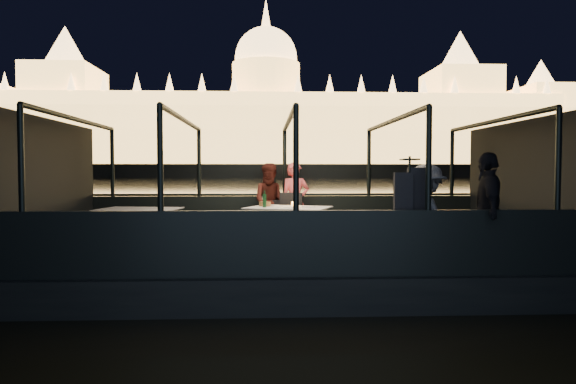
{
  "coord_description": "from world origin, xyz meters",
  "views": [
    {
      "loc": [
        -0.41,
        -8.85,
        1.93
      ],
      "look_at": [
        0.0,
        0.4,
        1.55
      ],
      "focal_mm": 32.0,
      "sensor_mm": 36.0,
      "label": 1
    }
  ],
  "objects_px": {
    "dining_table_central": "(289,228)",
    "person_woman_coral": "(295,204)",
    "passenger_dark": "(488,212)",
    "coat_stand": "(409,209)",
    "passenger_stripe": "(426,211)",
    "chair_port_left": "(273,219)",
    "wine_bottle": "(265,199)",
    "dining_table_aft": "(139,228)",
    "person_man_maroon": "(271,204)",
    "chair_port_right": "(292,221)"
  },
  "relations": [
    {
      "from": "dining_table_central",
      "to": "coat_stand",
      "type": "bearing_deg",
      "value": -55.56
    },
    {
      "from": "passenger_dark",
      "to": "chair_port_left",
      "type": "bearing_deg",
      "value": -121.39
    },
    {
      "from": "passenger_dark",
      "to": "wine_bottle",
      "type": "xyz_separation_m",
      "value": [
        -3.16,
        2.27,
        0.06
      ]
    },
    {
      "from": "chair_port_right",
      "to": "wine_bottle",
      "type": "relative_size",
      "value": 3.19
    },
    {
      "from": "person_woman_coral",
      "to": "passenger_stripe",
      "type": "distance_m",
      "value": 3.53
    },
    {
      "from": "passenger_dark",
      "to": "wine_bottle",
      "type": "relative_size",
      "value": 5.53
    },
    {
      "from": "coat_stand",
      "to": "passenger_stripe",
      "type": "distance_m",
      "value": 0.42
    },
    {
      "from": "dining_table_central",
      "to": "chair_port_right",
      "type": "xyz_separation_m",
      "value": [
        0.09,
        0.65,
        0.06
      ]
    },
    {
      "from": "chair_port_right",
      "to": "person_woman_coral",
      "type": "height_order",
      "value": "person_woman_coral"
    },
    {
      "from": "dining_table_central",
      "to": "passenger_dark",
      "type": "bearing_deg",
      "value": -40.5
    },
    {
      "from": "person_woman_coral",
      "to": "passenger_stripe",
      "type": "bearing_deg",
      "value": -69.42
    },
    {
      "from": "dining_table_aft",
      "to": "wine_bottle",
      "type": "bearing_deg",
      "value": -3.84
    },
    {
      "from": "wine_bottle",
      "to": "chair_port_right",
      "type": "bearing_deg",
      "value": 52.85
    },
    {
      "from": "dining_table_central",
      "to": "chair_port_left",
      "type": "distance_m",
      "value": 0.96
    },
    {
      "from": "passenger_dark",
      "to": "person_man_maroon",
      "type": "bearing_deg",
      "value": -122.41
    },
    {
      "from": "passenger_stripe",
      "to": "passenger_dark",
      "type": "height_order",
      "value": "passenger_dark"
    },
    {
      "from": "wine_bottle",
      "to": "coat_stand",
      "type": "bearing_deg",
      "value": -48.16
    },
    {
      "from": "dining_table_central",
      "to": "chair_port_right",
      "type": "bearing_deg",
      "value": 82.31
    },
    {
      "from": "person_woman_coral",
      "to": "wine_bottle",
      "type": "xyz_separation_m",
      "value": [
        -0.62,
        -1.06,
        0.17
      ]
    },
    {
      "from": "chair_port_right",
      "to": "person_man_maroon",
      "type": "relative_size",
      "value": 0.62
    },
    {
      "from": "dining_table_central",
      "to": "dining_table_aft",
      "type": "xyz_separation_m",
      "value": [
        -2.76,
        0.11,
        0.0
      ]
    },
    {
      "from": "wine_bottle",
      "to": "chair_port_left",
      "type": "bearing_deg",
      "value": 79.87
    },
    {
      "from": "chair_port_left",
      "to": "wine_bottle",
      "type": "xyz_separation_m",
      "value": [
        -0.17,
        -0.97,
        0.47
      ]
    },
    {
      "from": "passenger_stripe",
      "to": "chair_port_left",
      "type": "bearing_deg",
      "value": 13.75
    },
    {
      "from": "dining_table_central",
      "to": "passenger_stripe",
      "type": "bearing_deg",
      "value": -47.14
    },
    {
      "from": "chair_port_left",
      "to": "coat_stand",
      "type": "height_order",
      "value": "coat_stand"
    },
    {
      "from": "chair_port_left",
      "to": "person_woman_coral",
      "type": "xyz_separation_m",
      "value": [
        0.45,
        0.08,
        0.3
      ]
    },
    {
      "from": "chair_port_right",
      "to": "passenger_stripe",
      "type": "xyz_separation_m",
      "value": [
        1.83,
        -2.72,
        0.4
      ]
    },
    {
      "from": "dining_table_central",
      "to": "passenger_dark",
      "type": "relative_size",
      "value": 0.85
    },
    {
      "from": "coat_stand",
      "to": "person_woman_coral",
      "type": "xyz_separation_m",
      "value": [
        -1.41,
        3.33,
        -0.15
      ]
    },
    {
      "from": "person_woman_coral",
      "to": "coat_stand",
      "type": "bearing_deg",
      "value": -75.91
    },
    {
      "from": "chair_port_right",
      "to": "passenger_dark",
      "type": "distance_m",
      "value": 3.99
    },
    {
      "from": "wine_bottle",
      "to": "dining_table_aft",
      "type": "bearing_deg",
      "value": 176.16
    },
    {
      "from": "coat_stand",
      "to": "passenger_stripe",
      "type": "height_order",
      "value": "coat_stand"
    },
    {
      "from": "chair_port_left",
      "to": "passenger_dark",
      "type": "bearing_deg",
      "value": -33.37
    },
    {
      "from": "chair_port_right",
      "to": "passenger_dark",
      "type": "bearing_deg",
      "value": -32.05
    },
    {
      "from": "dining_table_central",
      "to": "chair_port_left",
      "type": "height_order",
      "value": "chair_port_left"
    },
    {
      "from": "passenger_dark",
      "to": "dining_table_aft",
      "type": "bearing_deg",
      "value": -97.91
    },
    {
      "from": "coat_stand",
      "to": "passenger_stripe",
      "type": "bearing_deg",
      "value": 38.01
    },
    {
      "from": "person_man_maroon",
      "to": "wine_bottle",
      "type": "relative_size",
      "value": 5.16
    },
    {
      "from": "person_woman_coral",
      "to": "person_man_maroon",
      "type": "height_order",
      "value": "person_woman_coral"
    },
    {
      "from": "passenger_stripe",
      "to": "passenger_dark",
      "type": "bearing_deg",
      "value": -129.99
    },
    {
      "from": "wine_bottle",
      "to": "passenger_stripe",
      "type": "bearing_deg",
      "value": -40.52
    },
    {
      "from": "dining_table_central",
      "to": "person_woman_coral",
      "type": "height_order",
      "value": "person_woman_coral"
    },
    {
      "from": "dining_table_aft",
      "to": "passenger_stripe",
      "type": "distance_m",
      "value": 5.18
    },
    {
      "from": "chair_port_left",
      "to": "wine_bottle",
      "type": "distance_m",
      "value": 1.09
    },
    {
      "from": "chair_port_right",
      "to": "passenger_stripe",
      "type": "height_order",
      "value": "passenger_stripe"
    },
    {
      "from": "dining_table_aft",
      "to": "wine_bottle",
      "type": "relative_size",
      "value": 4.54
    },
    {
      "from": "chair_port_left",
      "to": "coat_stand",
      "type": "relative_size",
      "value": 0.5
    },
    {
      "from": "dining_table_central",
      "to": "wine_bottle",
      "type": "distance_m",
      "value": 0.69
    }
  ]
}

